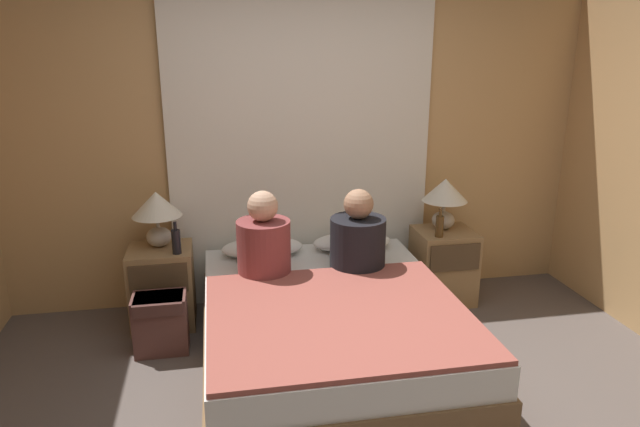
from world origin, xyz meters
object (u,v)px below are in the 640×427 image
object	(u,v)px
nightstand_right	(443,266)
nightstand_left	(162,286)
lamp_right	(445,195)
beer_bottle_on_left_stand	(176,241)
backpack_on_floor	(161,320)
beer_bottle_on_right_stand	(440,226)
pillow_left	(262,248)
person_right_in_bed	(358,238)
pillow_right	(352,242)
bed	(329,330)
lamp_left	(157,209)
person_left_in_bed	(264,242)

from	to	relation	value
nightstand_right	nightstand_left	bearing A→B (deg)	180.00
lamp_right	beer_bottle_on_left_stand	size ratio (longest dim) A/B	1.75
nightstand_right	backpack_on_floor	xyz separation A→B (m)	(-2.13, -0.40, -0.07)
nightstand_right	beer_bottle_on_right_stand	world-z (taller)	beer_bottle_on_right_stand
lamp_right	pillow_left	xyz separation A→B (m)	(-1.41, -0.01, -0.33)
lamp_right	person_right_in_bed	distance (m)	0.89
pillow_right	bed	bearing A→B (deg)	-113.43
lamp_left	person_right_in_bed	bearing A→B (deg)	-15.58
pillow_left	beer_bottle_on_right_stand	size ratio (longest dim) A/B	2.71
pillow_right	beer_bottle_on_left_stand	world-z (taller)	beer_bottle_on_left_stand
nightstand_right	lamp_left	size ratio (longest dim) A/B	1.44
lamp_left	backpack_on_floor	distance (m)	0.78
nightstand_left	beer_bottle_on_right_stand	world-z (taller)	beer_bottle_on_right_stand
lamp_right	backpack_on_floor	size ratio (longest dim) A/B	1.02
bed	lamp_left	distance (m)	1.48
beer_bottle_on_right_stand	pillow_right	bearing A→B (deg)	165.29
nightstand_right	pillow_right	bearing A→B (deg)	176.41
pillow_left	person_right_in_bed	bearing A→B (deg)	-30.29
beer_bottle_on_left_stand	beer_bottle_on_right_stand	world-z (taller)	beer_bottle_on_left_stand
beer_bottle_on_right_stand	nightstand_left	bearing A→B (deg)	176.66
nightstand_left	nightstand_right	distance (m)	2.14
nightstand_right	person_right_in_bed	bearing A→B (deg)	-157.57
nightstand_left	beer_bottle_on_left_stand	distance (m)	0.42
backpack_on_floor	lamp_left	bearing A→B (deg)	91.45
person_right_in_bed	beer_bottle_on_left_stand	world-z (taller)	person_right_in_bed
nightstand_right	lamp_right	world-z (taller)	lamp_right
lamp_left	backpack_on_floor	xyz separation A→B (m)	(0.01, -0.45, -0.63)
lamp_left	person_left_in_bed	bearing A→B (deg)	-28.08
pillow_left	lamp_left	bearing A→B (deg)	179.15
bed	person_right_in_bed	xyz separation A→B (m)	(0.29, 0.42, 0.45)
person_left_in_bed	beer_bottle_on_left_stand	distance (m)	0.62
nightstand_right	person_left_in_bed	world-z (taller)	person_left_in_bed
pillow_left	pillow_right	size ratio (longest dim) A/B	1.00
nightstand_left	lamp_left	size ratio (longest dim) A/B	1.44
nightstand_left	nightstand_right	bearing A→B (deg)	0.00
lamp_right	person_left_in_bed	size ratio (longest dim) A/B	0.68
nightstand_left	pillow_right	size ratio (longest dim) A/B	0.97
lamp_right	beer_bottle_on_right_stand	world-z (taller)	lamp_right
nightstand_left	pillow_left	world-z (taller)	pillow_left
person_left_in_bed	beer_bottle_on_right_stand	size ratio (longest dim) A/B	2.65
nightstand_right	pillow_right	xyz separation A→B (m)	(-0.73, 0.05, 0.23)
beer_bottle_on_left_stand	backpack_on_floor	xyz separation A→B (m)	(-0.12, -0.28, -0.45)
nightstand_right	beer_bottle_on_left_stand	distance (m)	2.05
backpack_on_floor	person_left_in_bed	bearing A→B (deg)	6.06
pillow_right	backpack_on_floor	distance (m)	1.50
lamp_left	person_left_in_bed	size ratio (longest dim) A/B	0.68
lamp_right	backpack_on_floor	world-z (taller)	lamp_right
beer_bottle_on_right_stand	bed	bearing A→B (deg)	-147.25
beer_bottle_on_left_stand	backpack_on_floor	bearing A→B (deg)	-112.95
pillow_right	backpack_on_floor	xyz separation A→B (m)	(-1.40, -0.44, -0.30)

